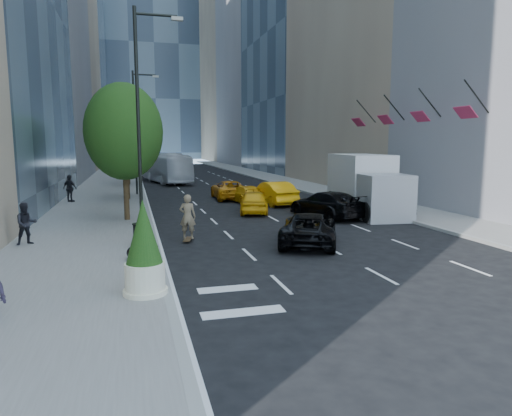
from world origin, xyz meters
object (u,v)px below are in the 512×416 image
object	(u,v)px
city_bus	(166,168)
trash_can	(141,235)
black_sedan_mercedes	(327,204)
box_truck	(366,184)
planter_shrub	(144,249)
black_sedan_lincoln	(309,228)
skateboarder	(188,220)

from	to	relation	value
city_bus	trash_can	world-z (taller)	city_bus
black_sedan_mercedes	trash_can	distance (m)	12.19
box_truck	trash_can	world-z (taller)	box_truck
box_truck	planter_shrub	world-z (taller)	box_truck
black_sedan_mercedes	trash_can	world-z (taller)	black_sedan_mercedes
black_sedan_lincoln	trash_can	world-z (taller)	black_sedan_lincoln
black_sedan_lincoln	box_truck	xyz separation A→B (m)	(6.74, 7.31, 1.16)
black_sedan_lincoln	black_sedan_mercedes	bearing A→B (deg)	-95.43
skateboarder	box_truck	world-z (taller)	box_truck
skateboarder	trash_can	xyz separation A→B (m)	(-2.06, -1.00, -0.39)
black_sedan_lincoln	planter_shrub	distance (m)	8.97
black_sedan_lincoln	black_sedan_mercedes	distance (m)	7.45
trash_can	planter_shrub	distance (m)	6.29
city_bus	planter_shrub	bearing A→B (deg)	-106.14
trash_can	planter_shrub	size ratio (longest dim) A/B	0.34
black_sedan_mercedes	black_sedan_lincoln	bearing A→B (deg)	45.28
planter_shrub	black_sedan_mercedes	bearing A→B (deg)	47.72
box_truck	trash_can	distance (m)	15.34
box_truck	trash_can	xyz separation A→B (m)	(-13.84, -6.50, -1.25)
city_bus	planter_shrub	world-z (taller)	city_bus
city_bus	box_truck	xyz separation A→B (m)	(10.44, -26.33, 0.22)
box_truck	planter_shrub	distance (m)	18.82
black_sedan_mercedes	city_bus	world-z (taller)	city_bus
box_truck	trash_can	size ratio (longest dim) A/B	8.69
skateboarder	black_sedan_lincoln	size ratio (longest dim) A/B	0.40
black_sedan_lincoln	planter_shrub	world-z (taller)	planter_shrub
skateboarder	box_truck	bearing A→B (deg)	-138.54
box_truck	black_sedan_mercedes	bearing A→B (deg)	-157.75
skateboarder	city_bus	xyz separation A→B (m)	(1.34, 31.83, 0.64)
trash_can	city_bus	bearing A→B (deg)	84.09
black_sedan_lincoln	trash_can	bearing A→B (deg)	17.81
box_truck	planter_shrub	xyz separation A→B (m)	(-13.85, -12.74, -0.42)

